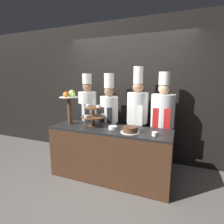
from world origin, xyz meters
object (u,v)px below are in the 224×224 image
cup_white (155,134)px  serving_bowl_near (113,128)px  cake_round (130,130)px  tiered_stand (93,115)px  fruit_pedestal (70,102)px  chef_right (162,119)px  chef_left (88,113)px  chef_center_right (137,116)px  chef_center_left (109,115)px

cup_white → serving_bowl_near: serving_bowl_near is taller
cake_round → tiered_stand: bearing=169.2°
fruit_pedestal → cake_round: bearing=-6.1°
tiered_stand → chef_right: 1.21m
fruit_pedestal → chef_left: (0.04, 0.56, -0.29)m
chef_center_right → chef_right: bearing=-0.0°
serving_bowl_near → chef_center_right: 0.66m
serving_bowl_near → chef_center_right: bearing=68.1°
chef_right → cake_round: bearing=-119.6°
cake_round → serving_bowl_near: size_ratio=1.90×
tiered_stand → cake_round: 0.71m
fruit_pedestal → chef_left: 0.63m
chef_right → fruit_pedestal: bearing=-159.9°
chef_center_left → chef_center_right: (0.56, -0.00, 0.04)m
serving_bowl_near → chef_right: chef_right is taller
tiered_stand → chef_center_right: 0.83m
tiered_stand → chef_left: 0.70m
serving_bowl_near → chef_center_left: chef_center_left is taller
tiered_stand → chef_right: (1.07, 0.55, -0.10)m
chef_center_left → cake_round: bearing=-47.5°
chef_center_left → chef_right: chef_right is taller
fruit_pedestal → cup_white: size_ratio=7.66×
cake_round → chef_center_right: size_ratio=0.15×
cup_white → chef_center_right: chef_center_right is taller
fruit_pedestal → chef_right: bearing=20.1°
cake_round → chef_center_left: size_ratio=0.16×
fruit_pedestal → cake_round: fruit_pedestal is taller
chef_center_left → chef_right: 1.01m
fruit_pedestal → chef_center_left: bearing=47.4°
chef_left → chef_center_left: same height
serving_bowl_near → chef_center_left: (-0.32, 0.61, 0.06)m
fruit_pedestal → chef_center_left: 0.82m
tiered_stand → chef_center_left: 0.57m
serving_bowl_near → cup_white: bearing=-8.4°
tiered_stand → chef_right: bearing=27.4°
cup_white → chef_right: bearing=88.0°
cup_white → chef_left: size_ratio=0.04×
cake_round → chef_right: 0.79m
serving_bowl_near → tiered_stand: bearing=171.4°
cup_white → chef_right: 0.71m
chef_right → cup_white: bearing=-92.0°
fruit_pedestal → chef_center_right: size_ratio=0.32×
chef_left → chef_center_right: size_ratio=0.94×
cup_white → chef_center_right: size_ratio=0.04×
cake_round → chef_center_left: (-0.62, 0.68, 0.04)m
tiered_stand → cup_white: 1.07m
chef_center_right → chef_right: chef_center_right is taller
fruit_pedestal → chef_center_left: chef_center_left is taller
tiered_stand → chef_center_left: size_ratio=0.24×
tiered_stand → chef_left: bearing=127.4°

